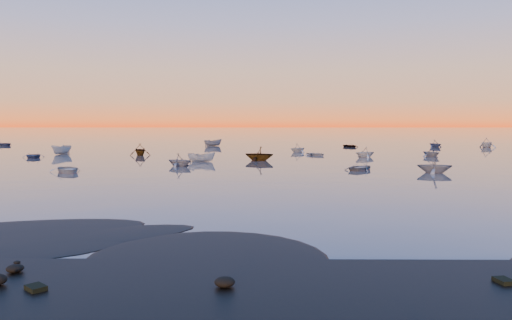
# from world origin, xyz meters

# --- Properties ---
(ground) EXTENTS (600.00, 600.00, 0.00)m
(ground) POSITION_xyz_m (0.00, 100.00, 0.00)
(ground) COLOR #635953
(ground) RESTS_ON ground
(mud_lobes) EXTENTS (140.00, 6.00, 0.07)m
(mud_lobes) POSITION_xyz_m (0.00, -1.00, 0.01)
(mud_lobes) COLOR black
(mud_lobes) RESTS_ON ground
(moored_fleet) EXTENTS (124.00, 58.00, 1.20)m
(moored_fleet) POSITION_xyz_m (0.00, 53.00, 0.00)
(moored_fleet) COLOR #B8B8B4
(moored_fleet) RESTS_ON ground
(boat_near_left) EXTENTS (4.39, 3.67, 1.03)m
(boat_near_left) POSITION_xyz_m (-15.79, 28.17, 0.00)
(boat_near_left) COLOR #B8B8B4
(boat_near_left) RESTS_ON ground
(boat_near_center) EXTENTS (1.80, 3.60, 1.20)m
(boat_near_center) POSITION_xyz_m (-4.08, 41.36, 0.00)
(boat_near_center) COLOR #B8B8B4
(boat_near_center) RESTS_ON ground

